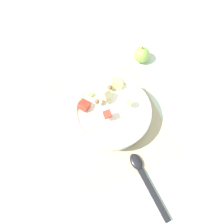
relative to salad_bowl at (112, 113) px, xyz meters
The scene contains 5 objects.
ground_plane 0.05m from the salad_bowl, 129.11° to the left, with size 2.40×2.40×0.00m, color silver.
placemat 0.04m from the salad_bowl, 129.11° to the left, with size 0.43×0.35×0.01m, color tan.
salad_bowl is the anchor object (origin of this frame).
serving_spoon 0.23m from the salad_bowl, behind, with size 0.23×0.04×0.01m.
whole_apple 0.29m from the salad_bowl, 46.76° to the right, with size 0.07×0.07×0.08m.
Camera 1 is at (-0.30, 0.12, 0.74)m, focal length 35.67 mm.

